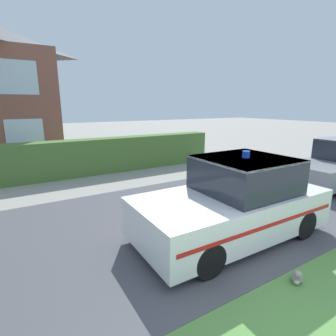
% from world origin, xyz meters
% --- Properties ---
extents(road_strip, '(28.00, 5.21, 0.01)m').
position_xyz_m(road_strip, '(0.00, 3.78, 0.01)').
color(road_strip, '#4C4C51').
rests_on(road_strip, ground).
extents(garden_hedge, '(8.42, 0.71, 1.33)m').
position_xyz_m(garden_hedge, '(0.89, 8.91, 0.67)').
color(garden_hedge, '#4C7233').
rests_on(garden_hedge, ground).
extents(police_car, '(3.86, 1.83, 1.70)m').
position_xyz_m(police_car, '(0.98, 2.52, 0.72)').
color(police_car, black).
rests_on(police_car, road_strip).
extents(cat, '(0.32, 0.25, 0.28)m').
position_xyz_m(cat, '(0.72, 0.94, 0.11)').
color(cat, gray).
rests_on(cat, ground).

